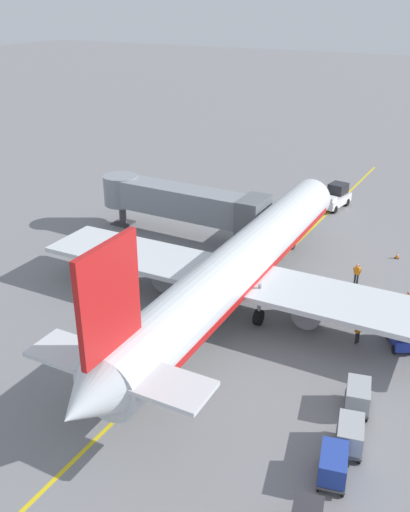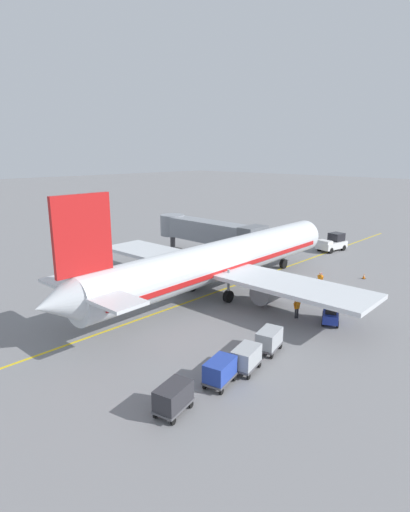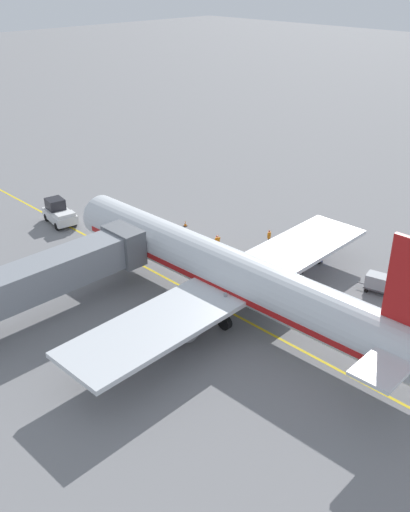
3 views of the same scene
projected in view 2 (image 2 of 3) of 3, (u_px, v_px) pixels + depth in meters
The scene contains 14 objects.
ground_plane at pixel (228, 288), 41.46m from camera, with size 400.00×400.00×0.00m, color slate.
gate_lead_in_line at pixel (228, 288), 41.46m from camera, with size 0.24×80.00×0.01m, color gold.
parked_airliner at pixel (221, 261), 39.47m from camera, with size 30.13×37.28×10.63m.
jet_bridge at pixel (207, 231), 52.68m from camera, with size 16.67×3.50×4.98m.
pushback_tractor at pixel (332, 243), 56.98m from camera, with size 2.88×4.70×2.40m.
baggage_tug_lead at pixel (331, 314), 32.85m from camera, with size 2.18×2.77×1.62m.
baggage_cart_front at pixel (269, 339), 27.95m from camera, with size 1.77×2.98×1.58m.
baggage_cart_second_in_train at pixel (246, 357), 25.45m from camera, with size 1.77×2.98×1.58m.
baggage_cart_third_in_train at pixel (220, 370), 23.92m from camera, with size 1.77×2.98×1.58m.
baggage_cart_tail_end at pixel (173, 397), 21.33m from camera, with size 1.77×2.98×1.58m.
ground_crew_wing_walker at pixel (320, 280), 40.92m from camera, with size 0.73×0.26×1.69m.
ground_crew_loader at pixel (297, 307), 33.63m from camera, with size 0.37×0.70×1.69m.
ground_crew_marshaller at pixel (350, 297), 36.13m from camera, with size 0.71×0.36×1.69m.
safety_cone_nose_left at pixel (364, 276), 44.36m from camera, with size 0.36×0.36×0.59m.
Camera 2 is at (25.55, -30.10, 13.28)m, focal length 28.75 mm.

